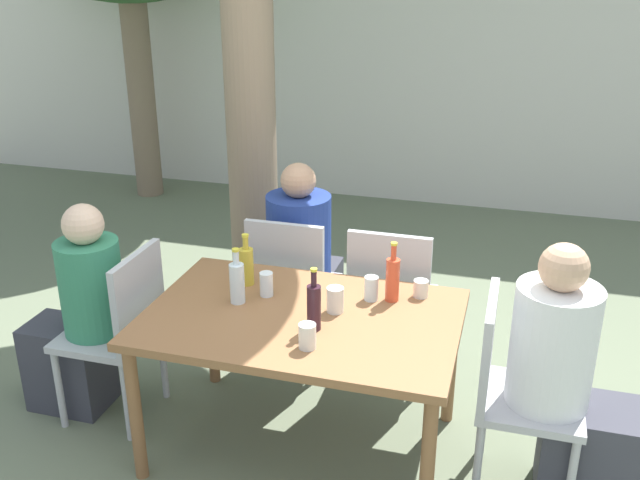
% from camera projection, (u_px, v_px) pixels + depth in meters
% --- Properties ---
extents(ground_plane, '(30.00, 30.00, 0.00)m').
position_uv_depth(ground_plane, '(303.00, 445.00, 3.52)').
color(ground_plane, '#667056').
extents(cafe_building_wall, '(10.00, 0.08, 2.80)m').
position_uv_depth(cafe_building_wall, '(429.00, 54.00, 6.44)').
color(cafe_building_wall, beige).
rests_on(cafe_building_wall, ground_plane).
extents(dining_table_front, '(1.43, 0.95, 0.73)m').
position_uv_depth(dining_table_front, '(302.00, 329.00, 3.27)').
color(dining_table_front, brown).
rests_on(dining_table_front, ground_plane).
extents(patio_chair_0, '(0.44, 0.44, 0.93)m').
position_uv_depth(patio_chair_0, '(122.00, 325.00, 3.56)').
color(patio_chair_0, '#B2B2B7').
rests_on(patio_chair_0, ground_plane).
extents(patio_chair_1, '(0.44, 0.44, 0.93)m').
position_uv_depth(patio_chair_1, '(511.00, 384.00, 3.08)').
color(patio_chair_1, '#B2B2B7').
rests_on(patio_chair_1, ground_plane).
extents(patio_chair_2, '(0.44, 0.44, 0.93)m').
position_uv_depth(patio_chair_2, '(291.00, 282.00, 4.02)').
color(patio_chair_2, '#B2B2B7').
rests_on(patio_chair_2, ground_plane).
extents(patio_chair_3, '(0.44, 0.44, 0.93)m').
position_uv_depth(patio_chair_3, '(391.00, 294.00, 3.88)').
color(patio_chair_3, '#B2B2B7').
rests_on(patio_chair_3, ground_plane).
extents(person_seated_0, '(0.56, 0.31, 1.16)m').
position_uv_depth(person_seated_0, '(79.00, 322.00, 3.63)').
color(person_seated_0, '#383842').
rests_on(person_seated_0, ground_plane).
extents(person_seated_1, '(0.57, 0.35, 1.20)m').
position_uv_depth(person_seated_1, '(569.00, 391.00, 3.01)').
color(person_seated_1, '#383842').
rests_on(person_seated_1, ground_plane).
extents(person_seated_2, '(0.37, 0.58, 1.19)m').
position_uv_depth(person_seated_2, '(304.00, 265.00, 4.23)').
color(person_seated_2, '#383842').
rests_on(person_seated_2, ground_plane).
extents(soda_bottle_0, '(0.07, 0.07, 0.29)m').
position_uv_depth(soda_bottle_0, '(393.00, 278.00, 3.34)').
color(soda_bottle_0, '#DB4C2D').
rests_on(soda_bottle_0, dining_table_front).
extents(water_bottle_1, '(0.07, 0.07, 0.27)m').
position_uv_depth(water_bottle_1, '(237.00, 282.00, 3.32)').
color(water_bottle_1, silver).
rests_on(water_bottle_1, dining_table_front).
extents(oil_cruet_2, '(0.07, 0.07, 0.26)m').
position_uv_depth(oil_cruet_2, '(246.00, 265.00, 3.51)').
color(oil_cruet_2, gold).
rests_on(oil_cruet_2, dining_table_front).
extents(wine_bottle_3, '(0.06, 0.06, 0.29)m').
position_uv_depth(wine_bottle_3, '(314.00, 306.00, 3.08)').
color(wine_bottle_3, '#331923').
rests_on(wine_bottle_3, dining_table_front).
extents(drinking_glass_0, '(0.07, 0.07, 0.08)m').
position_uv_depth(drinking_glass_0, '(421.00, 288.00, 3.40)').
color(drinking_glass_0, silver).
rests_on(drinking_glass_0, dining_table_front).
extents(drinking_glass_1, '(0.06, 0.06, 0.12)m').
position_uv_depth(drinking_glass_1, '(266.00, 284.00, 3.40)').
color(drinking_glass_1, white).
rests_on(drinking_glass_1, dining_table_front).
extents(drinking_glass_2, '(0.08, 0.08, 0.12)m').
position_uv_depth(drinking_glass_2, '(335.00, 300.00, 3.25)').
color(drinking_glass_2, silver).
rests_on(drinking_glass_2, dining_table_front).
extents(drinking_glass_3, '(0.07, 0.07, 0.12)m').
position_uv_depth(drinking_glass_3, '(371.00, 288.00, 3.36)').
color(drinking_glass_3, silver).
rests_on(drinking_glass_3, dining_table_front).
extents(drinking_glass_4, '(0.07, 0.07, 0.11)m').
position_uv_depth(drinking_glass_4, '(307.00, 336.00, 2.96)').
color(drinking_glass_4, silver).
rests_on(drinking_glass_4, dining_table_front).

